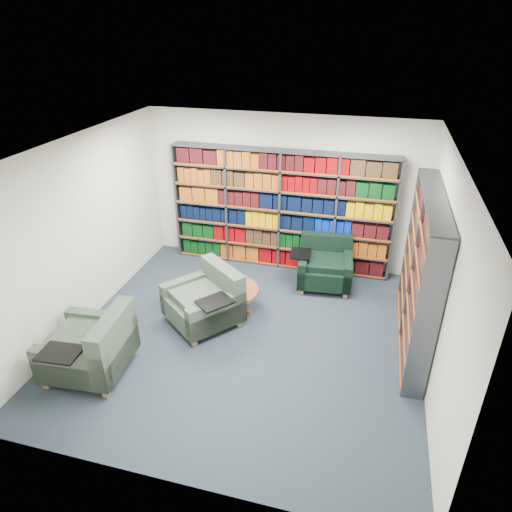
% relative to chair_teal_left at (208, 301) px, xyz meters
% --- Properties ---
extents(room_shell, '(5.02, 5.02, 2.82)m').
position_rel_chair_teal_left_xyz_m(room_shell, '(0.67, -0.25, 1.05)').
color(room_shell, '#19232E').
rests_on(room_shell, ground).
extents(bookshelf_back, '(4.00, 0.28, 2.20)m').
position_rel_chair_teal_left_xyz_m(bookshelf_back, '(0.67, 2.09, 0.74)').
color(bookshelf_back, '#47494F').
rests_on(bookshelf_back, ground).
extents(bookshelf_right, '(0.28, 2.50, 2.20)m').
position_rel_chair_teal_left_xyz_m(bookshelf_right, '(3.01, 0.35, 0.74)').
color(bookshelf_right, '#47494F').
rests_on(bookshelf_right, ground).
extents(chair_teal_left, '(1.36, 1.36, 0.88)m').
position_rel_chair_teal_left_xyz_m(chair_teal_left, '(0.00, 0.00, 0.00)').
color(chair_teal_left, '#061E30').
rests_on(chair_teal_left, ground).
extents(chair_green_right, '(1.11, 0.99, 0.82)m').
position_rel_chair_teal_left_xyz_m(chair_green_right, '(1.59, 1.64, -0.02)').
color(chair_green_right, black).
rests_on(chair_green_right, ground).
extents(chair_teal_front, '(1.07, 1.22, 0.90)m').
position_rel_chair_teal_left_xyz_m(chair_teal_front, '(-1.04, -1.47, 0.01)').
color(chair_teal_front, '#061E30').
rests_on(chair_teal_front, ground).
extents(coffee_table, '(0.91, 0.91, 0.64)m').
position_rel_chair_teal_left_xyz_m(coffee_table, '(0.25, 0.32, -0.01)').
color(coffee_table, '#9E5023').
rests_on(coffee_table, ground).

